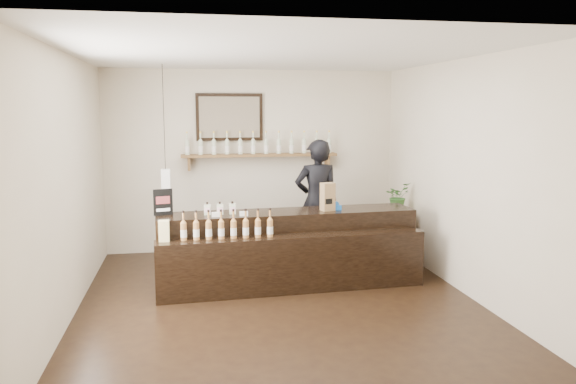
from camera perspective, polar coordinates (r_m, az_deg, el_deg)
The scene contains 10 objects.
ground at distance 6.67m, azimuth -1.02°, elevation -10.89°, with size 5.00×5.00×0.00m, color black.
room_shell at distance 6.31m, azimuth -1.06°, elevation 3.87°, with size 5.00×5.00×5.00m.
back_wall_decor at distance 8.64m, azimuth -4.55°, elevation 5.43°, with size 2.66×0.96×1.69m.
counter at distance 7.12m, azimuth 0.06°, elevation -5.98°, with size 3.31×1.03×1.07m.
promo_sign at distance 7.00m, azimuth -12.58°, elevation -1.02°, with size 0.23×0.08×0.33m.
paper_bag at distance 7.18m, azimuth 4.05°, elevation -0.48°, with size 0.19×0.16×0.36m.
tape_dispenser at distance 7.24m, azimuth 4.90°, elevation -1.50°, with size 0.14×0.05×0.11m.
side_cabinet at distance 8.42m, azimuth 10.96°, elevation -4.27°, with size 0.42×0.55×0.75m.
potted_plant at distance 8.32m, azimuth 11.07°, elevation -0.41°, with size 0.36×0.31×0.40m, color #2F5E25.
shopkeeper at distance 8.06m, azimuth 2.94°, elevation -0.13°, with size 0.73×0.48×2.01m, color black.
Camera 1 is at (-1.00, -6.21, 2.21)m, focal length 35.00 mm.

